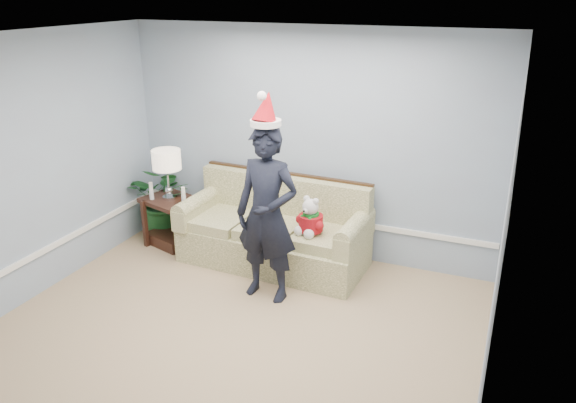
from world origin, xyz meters
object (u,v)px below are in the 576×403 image
at_px(man, 267,215).
at_px(side_table, 172,226).
at_px(sofa, 275,233).
at_px(table_lamp, 167,162).
at_px(teddy_bear, 310,221).
at_px(houseplant, 165,199).

bearing_deg(man, side_table, 160.24).
xyz_separation_m(side_table, man, (1.66, -0.70, 0.69)).
relative_size(sofa, table_lamp, 3.49).
distance_m(side_table, teddy_bear, 1.99).
bearing_deg(side_table, man, -22.94).
distance_m(sofa, man, 0.98).
height_order(sofa, houseplant, sofa).
bearing_deg(man, sofa, 111.40).
xyz_separation_m(side_table, table_lamp, (0.01, -0.01, 0.85)).
xyz_separation_m(table_lamp, man, (1.66, -0.70, -0.17)).
distance_m(sofa, table_lamp, 1.59).
bearing_deg(table_lamp, sofa, 2.49).
distance_m(table_lamp, teddy_bear, 1.97).
bearing_deg(table_lamp, man, -22.76).
xyz_separation_m(side_table, teddy_bear, (1.93, -0.16, 0.45)).
relative_size(sofa, houseplant, 2.28).
distance_m(side_table, man, 1.93).
height_order(side_table, houseplant, houseplant).
bearing_deg(table_lamp, side_table, 124.69).
relative_size(side_table, table_lamp, 1.21).
relative_size(side_table, teddy_bear, 1.73).
distance_m(side_table, table_lamp, 0.85).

